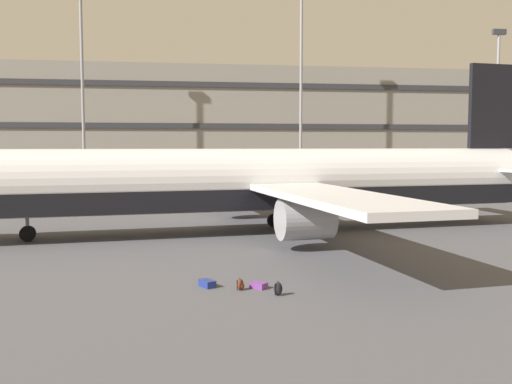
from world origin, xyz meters
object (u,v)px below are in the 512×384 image
Objects in this scene: backpack_orange at (241,285)px; airliner at (266,183)px; suitcase_upright at (259,285)px; suitcase_scuffed at (207,283)px; backpack_laid_flat at (278,289)px.

airliner is at bearing 76.79° from backpack_orange.
suitcase_upright is at bearing -100.64° from airliner.
backpack_orange is (-0.72, -0.18, 0.09)m from suitcase_upright.
suitcase_scuffed is 1.41m from backpack_orange.
airliner is 15.06m from suitcase_upright.
suitcase_upright is (1.95, -0.51, -0.02)m from suitcase_scuffed.
suitcase_upright is 1.50× the size of backpack_orange.
airliner is 15.36m from backpack_orange.
backpack_orange reaches higher than suitcase_upright.
airliner is 78.60× the size of backpack_laid_flat.
backpack_laid_flat is at bearing -64.27° from suitcase_upright.
suitcase_upright is at bearing 115.73° from backpack_laid_flat.
airliner is at bearing 71.51° from suitcase_scuffed.
airliner is 89.80× the size of backpack_orange.
suitcase_scuffed is 3.00m from backpack_laid_flat.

